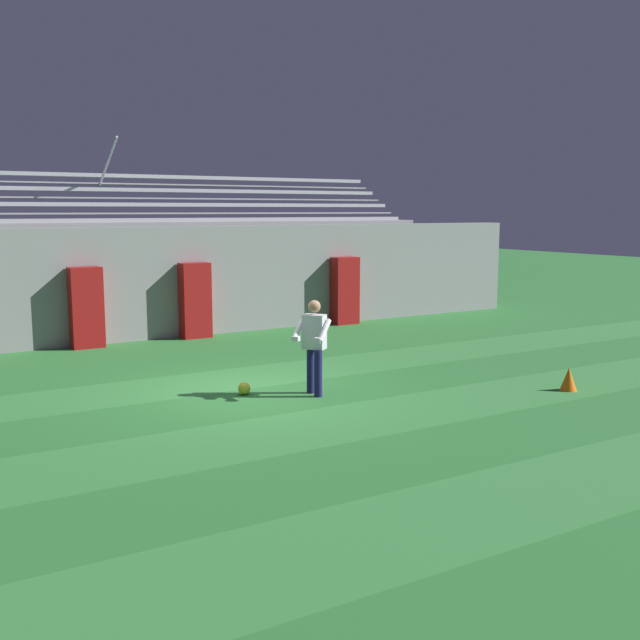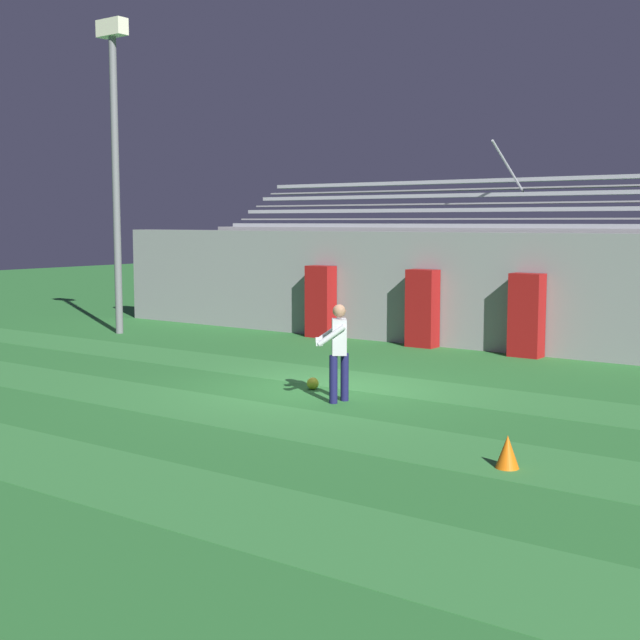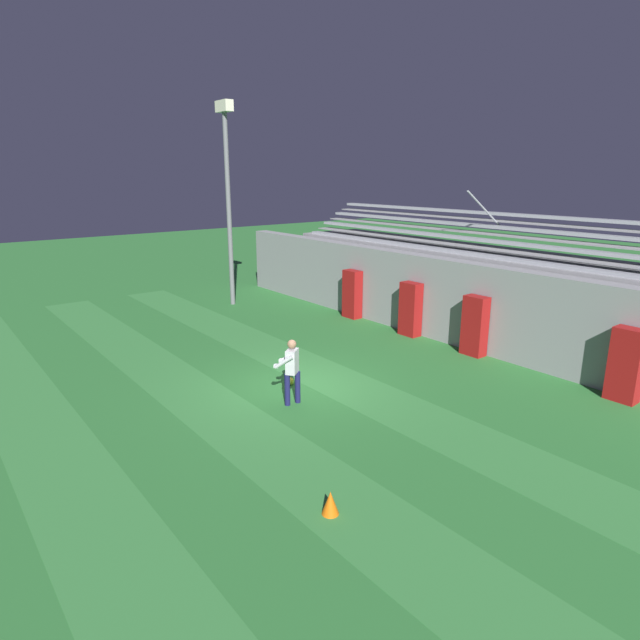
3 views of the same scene
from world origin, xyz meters
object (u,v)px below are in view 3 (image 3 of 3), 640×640
padding_pillar_far_left (352,294)px  floodlight_pole (227,181)px  goalkeeper (292,368)px  soccer_ball (290,381)px  padding_pillar_gate_left (410,309)px  padding_pillar_far_right (626,365)px  traffic_cone (330,503)px  padding_pillar_gate_right (475,326)px

padding_pillar_far_left → floodlight_pole: bearing=-151.8°
padding_pillar_far_left → goalkeeper: 8.54m
padding_pillar_far_left → goalkeeper: size_ratio=1.14×
padding_pillar_far_left → soccer_ball: padding_pillar_far_left is taller
floodlight_pole → soccer_ball: 11.08m
floodlight_pole → goalkeeper: (10.24, -4.04, -4.31)m
padding_pillar_far_left → soccer_ball: 7.44m
padding_pillar_gate_left → floodlight_pole: floodlight_pole is taller
padding_pillar_far_left → floodlight_pole: (-4.93, -2.64, 4.32)m
padding_pillar_gate_left → floodlight_pole: (-8.02, -2.64, 4.32)m
padding_pillar_far_right → floodlight_pole: (-15.22, -2.64, 4.32)m
goalkeeper → soccer_ball: 1.49m
padding_pillar_far_left → traffic_cone: padding_pillar_far_left is taller
padding_pillar_far_right → traffic_cone: size_ratio=4.52×
padding_pillar_gate_right → padding_pillar_far_left: size_ratio=1.00×
padding_pillar_far_left → soccer_ball: bearing=-54.6°
floodlight_pole → goalkeeper: 11.83m
traffic_cone → padding_pillar_gate_right: bearing=112.3°
padding_pillar_gate_left → padding_pillar_far_right: (7.20, 0.00, 0.00)m
padding_pillar_far_right → traffic_cone: (-0.91, -8.76, -0.74)m
padding_pillar_gate_right → padding_pillar_gate_left: bearing=180.0°
goalkeeper → padding_pillar_gate_left: bearing=108.4°
padding_pillar_far_right → soccer_ball: padding_pillar_far_right is taller
padding_pillar_far_right → goalkeeper: bearing=-126.7°
padding_pillar_gate_left → padding_pillar_gate_right: bearing=0.0°
padding_pillar_gate_right → floodlight_pole: bearing=-166.2°
padding_pillar_far_left → padding_pillar_gate_left: bearing=0.0°
goalkeeper → soccer_ball: (-1.03, 0.66, -0.84)m
padding_pillar_gate_left → traffic_cone: size_ratio=4.52×
padding_pillar_far_left → padding_pillar_far_right: size_ratio=1.00×
padding_pillar_gate_right → traffic_cone: size_ratio=4.52×
floodlight_pole → traffic_cone: (14.31, -6.12, -5.05)m
padding_pillar_far_right → soccer_ball: size_ratio=8.62×
padding_pillar_far_right → floodlight_pole: size_ratio=0.23×
padding_pillar_far_right → goalkeeper: 8.33m
floodlight_pole → padding_pillar_gate_right: bearing=13.8°
floodlight_pole → padding_pillar_far_right: bearing=9.8°
padding_pillar_far_left → traffic_cone: 12.86m
padding_pillar_gate_left → padding_pillar_far_right: size_ratio=1.00×
padding_pillar_gate_right → floodlight_pole: 11.85m
padding_pillar_far_right → traffic_cone: 8.83m
soccer_ball → floodlight_pole: bearing=159.8°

